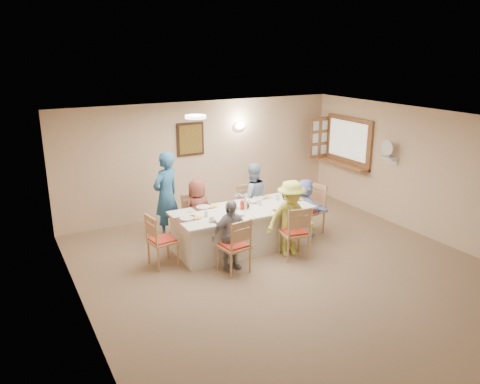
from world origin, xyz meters
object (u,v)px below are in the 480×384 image
chair_right_end (310,209)px  diner_front_right (291,218)px  diner_back_right (252,197)px  caregiver (166,196)px  desk_fan (388,151)px  condiment_ketchup (242,204)px  chair_left_end (163,240)px  diner_right_end (305,207)px  diner_front_left (231,235)px  serving_hatch (348,142)px  chair_front_right (294,231)px  dining_table (242,228)px  chair_back_right (249,208)px  diner_back_left (198,211)px  chair_back_left (195,217)px  chair_front_left (234,245)px

chair_right_end → diner_front_right: 1.18m
diner_back_right → caregiver: bearing=-5.0°
desk_fan → chair_right_end: desk_fan is taller
caregiver → condiment_ketchup: size_ratio=7.91×
chair_left_end → diner_right_end: 2.97m
desk_fan → chair_right_end: size_ratio=0.30×
diner_right_end → caregiver: caregiver is taller
condiment_ketchup → diner_right_end: bearing=0.7°
diner_front_left → desk_fan: bearing=0.3°
diner_front_left → condiment_ketchup: (0.58, 0.66, 0.26)m
serving_hatch → diner_front_right: (-2.83, -1.81, -0.81)m
chair_front_right → condiment_ketchup: size_ratio=4.50×
serving_hatch → chair_right_end: size_ratio=1.51×
chair_right_end → dining_table: bearing=-101.3°
chair_back_right → caregiver: bearing=172.5°
chair_back_right → diner_right_end: size_ratio=0.78×
diner_back_left → diner_back_right: size_ratio=0.88×
condiment_ketchup → serving_hatch: bearing=18.4°
chair_left_end → caregiver: (0.50, 1.15, 0.39)m
serving_hatch → diner_front_left: size_ratio=1.23×
desk_fan → diner_back_left: 4.13m
dining_table → diner_back_left: diner_back_left is taller
chair_back_right → caregiver: (-1.65, 0.35, 0.41)m
chair_front_right → chair_left_end: (-2.15, 0.80, -0.02)m
chair_back_left → diner_front_right: 1.92m
diner_back_right → condiment_ketchup: (-0.62, -0.70, 0.16)m
chair_front_right → chair_back_left: bearing=-42.9°
diner_back_right → diner_right_end: bearing=151.3°
chair_right_end → diner_front_right: (-0.95, -0.68, 0.20)m
dining_table → chair_right_end: 1.55m
diner_front_right → condiment_ketchup: 0.92m
diner_front_right → diner_back_left: bearing=143.2°
chair_back_right → chair_front_right: chair_front_right is taller
chair_left_end → chair_right_end: (3.10, 0.00, 0.03)m
desk_fan → dining_table: 3.52m
desk_fan → caregiver: caregiver is taller
chair_left_end → desk_fan: bearing=-100.3°
chair_front_left → diner_back_left: diner_back_left is taller
chair_right_end → diner_front_left: size_ratio=0.82×
desk_fan → caregiver: 4.63m
chair_front_right → diner_front_left: diner_front_left is taller
desk_fan → chair_back_left: size_ratio=0.34×
serving_hatch → chair_back_left: size_ratio=1.69×
serving_hatch → chair_back_right: serving_hatch is taller
diner_front_left → diner_front_right: (1.20, 0.00, 0.09)m
serving_hatch → diner_back_left: serving_hatch is taller
chair_right_end → caregiver: size_ratio=0.58×
desk_fan → diner_back_right: desk_fan is taller
diner_front_right → diner_right_end: bearing=51.4°
desk_fan → diner_front_left: 4.05m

